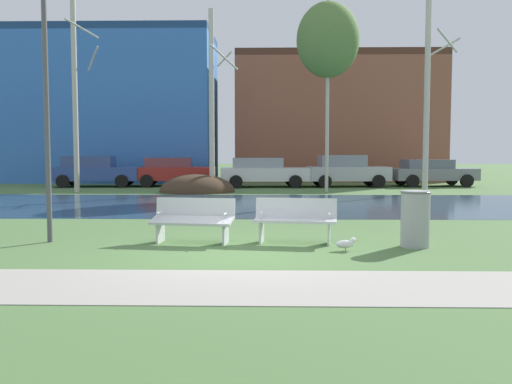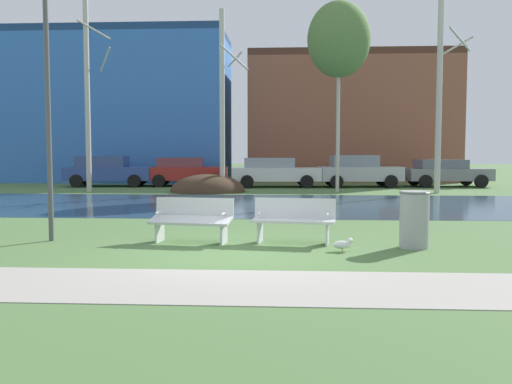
# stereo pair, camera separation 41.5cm
# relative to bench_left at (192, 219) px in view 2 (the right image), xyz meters

# --- Properties ---
(ground_plane) EXTENTS (120.00, 120.00, 0.00)m
(ground_plane) POSITION_rel_bench_left_xyz_m (0.98, 8.79, -0.47)
(ground_plane) COLOR #4C703D
(paved_path_strip) EXTENTS (60.00, 1.93, 0.01)m
(paved_path_strip) POSITION_rel_bench_left_xyz_m (0.98, -3.52, -0.47)
(paved_path_strip) COLOR #9E998E
(paved_path_strip) RESTS_ON ground
(river_band) EXTENTS (80.00, 8.25, 0.01)m
(river_band) POSITION_rel_bench_left_xyz_m (0.98, 7.91, -0.47)
(river_band) COLOR #2D475B
(river_band) RESTS_ON ground
(soil_mound) EXTENTS (3.32, 2.96, 1.60)m
(soil_mound) POSITION_rel_bench_left_xyz_m (-1.66, 13.59, -0.47)
(soil_mound) COLOR #423021
(soil_mound) RESTS_ON ground
(bench_left) EXTENTS (1.66, 0.78, 0.87)m
(bench_left) POSITION_rel_bench_left_xyz_m (0.00, 0.00, 0.00)
(bench_left) COLOR silver
(bench_left) RESTS_ON ground
(bench_right) EXTENTS (1.66, 0.78, 0.87)m
(bench_right) POSITION_rel_bench_left_xyz_m (1.99, 0.00, 0.00)
(bench_right) COLOR silver
(bench_right) RESTS_ON ground
(trash_bin) EXTENTS (0.56, 0.56, 1.06)m
(trash_bin) POSITION_rel_bench_left_xyz_m (4.22, -0.38, 0.07)
(trash_bin) COLOR #999B9E
(trash_bin) RESTS_ON ground
(seagull) EXTENTS (0.40, 0.15, 0.25)m
(seagull) POSITION_rel_bench_left_xyz_m (2.87, -0.83, -0.34)
(seagull) COLOR white
(seagull) RESTS_ON ground
(streetlamp) EXTENTS (0.32, 0.32, 5.18)m
(streetlamp) POSITION_rel_bench_left_xyz_m (-2.84, 0.04, 3.00)
(streetlamp) COLOR #4C4C51
(streetlamp) RESTS_ON ground
(birch_far_left) EXTENTS (1.24, 2.22, 9.39)m
(birch_far_left) POSITION_rel_bench_left_xyz_m (-6.88, 13.37, 4.29)
(birch_far_left) COLOR #BCB7A8
(birch_far_left) RESTS_ON ground
(birch_left) EXTENTS (1.27, 2.05, 7.84)m
(birch_left) POSITION_rel_bench_left_xyz_m (-0.95, 13.35, 3.53)
(birch_left) COLOR beige
(birch_left) RESTS_ON ground
(birch_center_left) EXTENTS (2.73, 2.73, 8.50)m
(birch_center_left) POSITION_rel_bench_left_xyz_m (4.05, 13.95, 6.14)
(birch_center_left) COLOR #BCB7A8
(birch_center_left) RESTS_ON ground
(birch_center) EXTENTS (1.43, 2.53, 8.69)m
(birch_center) POSITION_rel_bench_left_xyz_m (8.27, 13.38, 3.97)
(birch_center) COLOR beige
(birch_center) RESTS_ON ground
(parked_van_nearest_blue) EXTENTS (4.44, 2.30, 1.55)m
(parked_van_nearest_blue) POSITION_rel_bench_left_xyz_m (-7.32, 17.17, 0.34)
(parked_van_nearest_blue) COLOR #2D4793
(parked_van_nearest_blue) RESTS_ON ground
(parked_sedan_second_red) EXTENTS (4.22, 2.38, 1.46)m
(parked_sedan_second_red) POSITION_rel_bench_left_xyz_m (-3.36, 17.62, 0.31)
(parked_sedan_second_red) COLOR maroon
(parked_sedan_second_red) RESTS_ON ground
(parked_hatch_third_white) EXTENTS (4.51, 2.35, 1.46)m
(parked_hatch_third_white) POSITION_rel_bench_left_xyz_m (1.18, 17.06, 0.31)
(parked_hatch_third_white) COLOR silver
(parked_hatch_third_white) RESTS_ON ground
(parked_wagon_fourth_silver) EXTENTS (4.15, 2.25, 1.60)m
(parked_wagon_fourth_silver) POSITION_rel_bench_left_xyz_m (5.39, 17.36, 0.36)
(parked_wagon_fourth_silver) COLOR #B2B5BC
(parked_wagon_fourth_silver) RESTS_ON ground
(parked_suv_fifth_grey) EXTENTS (4.31, 2.33, 1.37)m
(parked_suv_fifth_grey) POSITION_rel_bench_left_xyz_m (9.82, 17.92, 0.26)
(parked_suv_fifth_grey) COLOR slate
(parked_suv_fifth_grey) RESTS_ON ground
(building_blue_store) EXTENTS (14.28, 6.25, 8.82)m
(building_blue_store) POSITION_rel_bench_left_xyz_m (-8.99, 22.78, 3.94)
(building_blue_store) COLOR #3870C6
(building_blue_store) RESTS_ON ground
(building_brick_low) EXTENTS (12.26, 6.62, 7.64)m
(building_brick_low) POSITION_rel_bench_left_xyz_m (5.68, 24.57, 3.35)
(building_brick_low) COLOR brown
(building_brick_low) RESTS_ON ground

